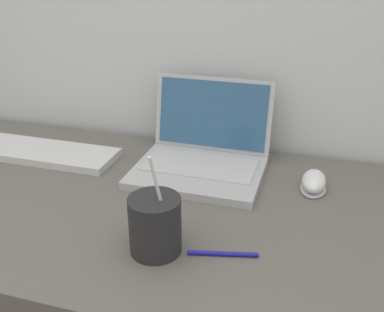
# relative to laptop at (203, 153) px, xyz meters

# --- Properties ---
(laptop) EXTENTS (0.32, 0.30, 0.22)m
(laptop) POSITION_rel_laptop_xyz_m (0.00, 0.00, 0.00)
(laptop) COLOR #ADADB2
(laptop) RESTS_ON desk
(drink_cup) EXTENTS (0.10, 0.10, 0.21)m
(drink_cup) POSITION_rel_laptop_xyz_m (0.01, -0.37, 0.01)
(drink_cup) COLOR #232326
(drink_cup) RESTS_ON desk
(computer_mouse) EXTENTS (0.06, 0.11, 0.04)m
(computer_mouse) POSITION_rel_laptop_xyz_m (0.29, -0.03, -0.03)
(computer_mouse) COLOR #B2B2B7
(computer_mouse) RESTS_ON desk
(external_keyboard) EXTENTS (0.45, 0.14, 0.02)m
(external_keyboard) POSITION_rel_laptop_xyz_m (-0.46, -0.05, -0.03)
(external_keyboard) COLOR silver
(external_keyboard) RESTS_ON desk
(pen) EXTENTS (0.13, 0.04, 0.01)m
(pen) POSITION_rel_laptop_xyz_m (0.14, -0.35, -0.04)
(pen) COLOR #191999
(pen) RESTS_ON desk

